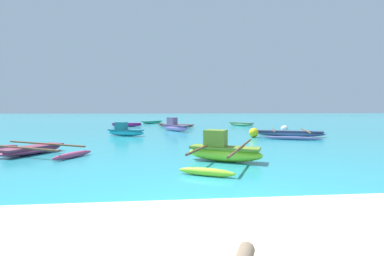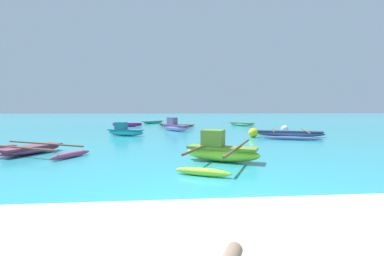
% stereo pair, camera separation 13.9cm
% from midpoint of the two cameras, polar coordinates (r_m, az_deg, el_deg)
% --- Properties ---
extents(ground_plane, '(240.00, 240.00, 0.00)m').
position_cam_midpoint_polar(ground_plane, '(3.61, 8.44, -22.34)').
color(ground_plane, teal).
extents(moored_boat_0, '(2.46, 1.34, 0.85)m').
position_cam_midpoint_polar(moored_boat_0, '(16.44, -14.50, -0.66)').
color(moored_boat_0, '#26BBCF').
rests_on(moored_boat_0, ground_plane).
extents(moored_boat_1, '(2.17, 2.90, 1.04)m').
position_cam_midpoint_polar(moored_boat_1, '(19.66, -3.72, 0.39)').
color(moored_boat_1, '#B380CD').
rests_on(moored_boat_1, ground_plane).
extents(moored_boat_2, '(3.04, 4.26, 0.98)m').
position_cam_midpoint_polar(moored_boat_2, '(8.11, 6.86, -5.08)').
color(moored_boat_2, '#ABE631').
rests_on(moored_boat_2, ground_plane).
extents(moored_boat_3, '(3.64, 3.15, 0.32)m').
position_cam_midpoint_polar(moored_boat_3, '(23.99, -3.46, 0.59)').
color(moored_boat_3, '#9C6B57').
rests_on(moored_boat_3, ground_plane).
extents(moored_boat_4, '(4.44, 3.35, 0.35)m').
position_cam_midpoint_polar(moored_boat_4, '(11.07, -31.89, -4.06)').
color(moored_boat_4, '#B7416C').
rests_on(moored_boat_4, ground_plane).
extents(moored_boat_5, '(2.35, 2.61, 0.36)m').
position_cam_midpoint_polar(moored_boat_5, '(26.46, 11.15, 0.89)').
color(moored_boat_5, '#8BD590').
rests_on(moored_boat_5, ground_plane).
extents(moored_boat_6, '(4.19, 4.73, 0.42)m').
position_cam_midpoint_polar(moored_boat_6, '(16.58, 20.98, -1.15)').
color(moored_boat_6, slate).
rests_on(moored_boat_6, ground_plane).
extents(moored_boat_7, '(2.93, 0.86, 0.36)m').
position_cam_midpoint_polar(moored_boat_7, '(25.75, -14.01, 0.76)').
color(moored_boat_7, '#C0289F').
rests_on(moored_boat_7, ground_plane).
extents(moored_boat_8, '(2.68, 2.94, 0.31)m').
position_cam_midpoint_polar(moored_boat_8, '(31.17, -8.57, 1.33)').
color(moored_boat_8, '#29C495').
rests_on(moored_boat_8, ground_plane).
extents(mooring_buoy_0, '(0.51, 0.51, 0.51)m').
position_cam_midpoint_polar(mooring_buoy_0, '(19.65, 20.08, -0.18)').
color(mooring_buoy_0, white).
rests_on(mooring_buoy_0, ground_plane).
extents(mooring_buoy_1, '(0.55, 0.55, 0.55)m').
position_cam_midpoint_polar(mooring_buoy_1, '(15.48, 13.71, -1.02)').
color(mooring_buoy_1, yellow).
rests_on(mooring_buoy_1, ground_plane).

